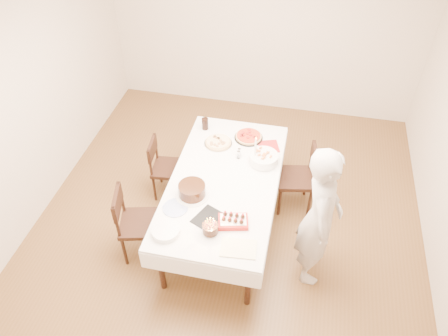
% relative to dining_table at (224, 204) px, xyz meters
% --- Properties ---
extents(floor, '(5.00, 5.00, 0.00)m').
position_rel_dining_table_xyz_m(floor, '(0.04, 0.09, -0.38)').
color(floor, brown).
rests_on(floor, ground).
extents(wall_back, '(4.50, 0.04, 2.70)m').
position_rel_dining_table_xyz_m(wall_back, '(0.04, 2.59, 0.98)').
color(wall_back, beige).
rests_on(wall_back, floor).
extents(wall_left, '(0.04, 5.00, 2.70)m').
position_rel_dining_table_xyz_m(wall_left, '(-2.21, 0.09, 0.98)').
color(wall_left, beige).
rests_on(wall_left, floor).
extents(dining_table, '(1.34, 2.24, 0.75)m').
position_rel_dining_table_xyz_m(dining_table, '(0.00, 0.00, 0.00)').
color(dining_table, white).
rests_on(dining_table, floor).
extents(chair_right_savory, '(0.53, 0.53, 0.88)m').
position_rel_dining_table_xyz_m(chair_right_savory, '(0.75, 0.52, 0.07)').
color(chair_right_savory, black).
rests_on(chair_right_savory, floor).
extents(chair_left_savory, '(0.45, 0.45, 0.81)m').
position_rel_dining_table_xyz_m(chair_left_savory, '(-0.78, 0.41, 0.03)').
color(chair_left_savory, black).
rests_on(chair_left_savory, floor).
extents(chair_left_dessert, '(0.56, 0.56, 0.90)m').
position_rel_dining_table_xyz_m(chair_left_dessert, '(-0.79, -0.53, 0.08)').
color(chair_left_dessert, black).
rests_on(chair_left_dessert, floor).
extents(person, '(0.41, 0.61, 1.66)m').
position_rel_dining_table_xyz_m(person, '(1.02, -0.39, 0.45)').
color(person, beige).
rests_on(person, floor).
extents(pizza_white, '(0.35, 0.35, 0.04)m').
position_rel_dining_table_xyz_m(pizza_white, '(-0.19, 0.58, 0.40)').
color(pizza_white, beige).
rests_on(pizza_white, dining_table).
extents(pizza_pepperoni, '(0.40, 0.40, 0.04)m').
position_rel_dining_table_xyz_m(pizza_pepperoni, '(0.13, 0.77, 0.40)').
color(pizza_pepperoni, red).
rests_on(pizza_pepperoni, dining_table).
extents(red_placemat, '(0.29, 0.29, 0.01)m').
position_rel_dining_table_xyz_m(red_placemat, '(0.39, 0.66, 0.38)').
color(red_placemat, '#B21E1E').
rests_on(red_placemat, dining_table).
extents(pasta_bowl, '(0.37, 0.37, 0.10)m').
position_rel_dining_table_xyz_m(pasta_bowl, '(0.37, 0.37, 0.43)').
color(pasta_bowl, white).
rests_on(pasta_bowl, dining_table).
extents(taper_candle, '(0.09, 0.09, 0.37)m').
position_rel_dining_table_xyz_m(taper_candle, '(0.27, 0.35, 0.56)').
color(taper_candle, white).
rests_on(taper_candle, dining_table).
extents(shaker_pair, '(0.09, 0.09, 0.10)m').
position_rel_dining_table_xyz_m(shaker_pair, '(0.08, 0.38, 0.42)').
color(shaker_pair, white).
rests_on(shaker_pair, dining_table).
extents(cola_glass, '(0.09, 0.09, 0.15)m').
position_rel_dining_table_xyz_m(cola_glass, '(-0.41, 0.84, 0.45)').
color(cola_glass, black).
rests_on(cola_glass, dining_table).
extents(layer_cake, '(0.37, 0.37, 0.14)m').
position_rel_dining_table_xyz_m(layer_cake, '(-0.27, -0.28, 0.44)').
color(layer_cake, black).
rests_on(layer_cake, dining_table).
extents(cake_board, '(0.38, 0.38, 0.01)m').
position_rel_dining_table_xyz_m(cake_board, '(-0.02, -0.57, 0.38)').
color(cake_board, black).
rests_on(cake_board, dining_table).
extents(birthday_cake, '(0.16, 0.16, 0.15)m').
position_rel_dining_table_xyz_m(birthday_cake, '(0.02, -0.72, 0.46)').
color(birthday_cake, '#3B2210').
rests_on(birthday_cake, dining_table).
extents(strawberry_box, '(0.32, 0.25, 0.07)m').
position_rel_dining_table_xyz_m(strawberry_box, '(0.21, -0.57, 0.41)').
color(strawberry_box, '#A11812').
rests_on(strawberry_box, dining_table).
extents(box_lid, '(0.35, 0.25, 0.03)m').
position_rel_dining_table_xyz_m(box_lid, '(0.32, -0.86, 0.38)').
color(box_lid, beige).
rests_on(box_lid, dining_table).
extents(plate_stack, '(0.34, 0.34, 0.06)m').
position_rel_dining_table_xyz_m(plate_stack, '(-0.39, -0.82, 0.40)').
color(plate_stack, white).
rests_on(plate_stack, dining_table).
extents(china_plate, '(0.30, 0.30, 0.01)m').
position_rel_dining_table_xyz_m(china_plate, '(-0.39, -0.50, 0.38)').
color(china_plate, white).
rests_on(china_plate, dining_table).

